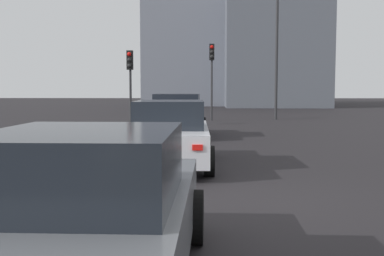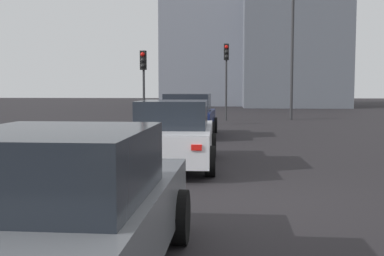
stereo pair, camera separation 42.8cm
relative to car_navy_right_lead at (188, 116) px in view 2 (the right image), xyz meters
The scene contains 9 objects.
ground_plane 10.57m from the car_navy_right_lead, behind, with size 160.00×160.00×0.20m, color black.
car_navy_right_lead is the anchor object (origin of this frame).
car_white_right_second 7.03m from the car_navy_right_lead, behind, with size 4.46×2.02×1.54m.
car_grey_right_third 13.95m from the car_navy_right_lead, behind, with size 4.30×2.00×1.47m.
traffic_light_near_left 5.40m from the car_navy_right_lead, 29.57° to the left, with size 0.32×0.30×3.59m.
traffic_light_near_right 9.18m from the car_navy_right_lead, ahead, with size 0.32×0.28×4.29m.
street_lamp_kerbside 11.74m from the car_navy_right_lead, 27.80° to the right, with size 0.56×0.36×8.08m.
building_facade_left 33.47m from the car_navy_right_lead, 13.63° to the right, with size 14.05×9.74×11.29m, color slate.
building_facade_center 35.41m from the car_navy_right_lead, ahead, with size 10.05×10.60×15.66m, color gray.
Camera 2 is at (-7.61, 0.29, 1.82)m, focal length 44.46 mm.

